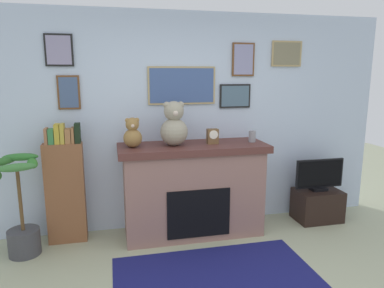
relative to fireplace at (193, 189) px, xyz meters
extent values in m
cube|color=silver|center=(-0.07, 0.36, 0.75)|extent=(5.20, 0.12, 2.60)
cube|color=tan|center=(-0.07, 0.28, 1.20)|extent=(0.81, 0.02, 0.44)
cube|color=#3E578F|center=(-0.07, 0.27, 1.20)|extent=(0.77, 0.00, 0.40)
cube|color=brown|center=(0.70, 0.28, 1.50)|extent=(0.28, 0.02, 0.40)
cube|color=#8B8BB3|center=(0.70, 0.27, 1.50)|extent=(0.24, 0.00, 0.36)
cube|color=black|center=(-1.42, 0.28, 1.59)|extent=(0.30, 0.02, 0.35)
cube|color=#9189AC|center=(-1.42, 0.27, 1.59)|extent=(0.26, 0.00, 0.31)
cube|color=black|center=(0.60, 0.28, 1.06)|extent=(0.39, 0.02, 0.29)
cube|color=slate|center=(0.60, 0.27, 1.06)|extent=(0.35, 0.00, 0.25)
cube|color=brown|center=(-1.35, 0.28, 1.13)|extent=(0.24, 0.02, 0.38)
cube|color=#43587E|center=(-1.35, 0.27, 1.13)|extent=(0.20, 0.00, 0.34)
cube|color=tan|center=(1.27, 0.28, 1.58)|extent=(0.40, 0.02, 0.31)
cube|color=#7C7458|center=(1.27, 0.27, 1.58)|extent=(0.36, 0.00, 0.27)
cube|color=#936960|center=(0.00, 0.00, -0.05)|extent=(1.59, 0.59, 1.00)
cube|color=brown|center=(0.00, 0.00, 0.50)|extent=(1.71, 0.65, 0.08)
cube|color=black|center=(0.00, -0.30, -0.19)|extent=(0.72, 0.02, 0.55)
cube|color=brown|center=(-1.44, 0.10, 0.02)|extent=(0.42, 0.16, 1.14)
cube|color=#986141|center=(-1.59, 0.10, 0.68)|extent=(0.03, 0.13, 0.17)
cube|color=#367941|center=(-1.54, 0.10, 0.67)|extent=(0.06, 0.13, 0.16)
cube|color=gold|center=(-1.48, 0.10, 0.70)|extent=(0.05, 0.13, 0.22)
cube|color=gold|center=(-1.42, 0.10, 0.70)|extent=(0.04, 0.13, 0.22)
cube|color=#9F693E|center=(-1.37, 0.10, 0.67)|extent=(0.06, 0.13, 0.16)
cube|color=#98643C|center=(-1.32, 0.10, 0.68)|extent=(0.03, 0.13, 0.17)
cube|color=black|center=(-1.27, 0.10, 0.70)|extent=(0.06, 0.13, 0.22)
cylinder|color=#3F3F44|center=(-1.86, -0.12, -0.41)|extent=(0.32, 0.32, 0.28)
cylinder|color=brown|center=(-1.86, -0.12, 0.05)|extent=(0.04, 0.04, 0.64)
ellipsoid|color=#337F2B|center=(-1.71, -0.09, 0.43)|extent=(0.19, 0.37, 0.08)
ellipsoid|color=#327730|center=(-1.85, 0.04, 0.48)|extent=(0.36, 0.11, 0.08)
ellipsoid|color=#34712E|center=(-2.00, -0.02, 0.45)|extent=(0.29, 0.35, 0.08)
ellipsoid|color=#3F7C3A|center=(-1.82, -0.30, 0.45)|extent=(0.37, 0.18, 0.08)
cube|color=black|center=(1.66, 0.00, -0.35)|extent=(0.57, 0.40, 0.40)
cube|color=black|center=(1.66, 0.00, -0.12)|extent=(0.20, 0.14, 0.04)
cube|color=black|center=(1.66, 0.00, 0.08)|extent=(0.65, 0.03, 0.37)
cube|color=black|center=(1.66, -0.02, 0.08)|extent=(0.61, 0.00, 0.33)
cube|color=navy|center=(0.00, -0.98, -0.54)|extent=(1.91, 1.09, 0.01)
cylinder|color=gray|center=(0.72, -0.02, 0.60)|extent=(0.08, 0.08, 0.14)
cube|color=brown|center=(0.23, -0.02, 0.62)|extent=(0.13, 0.09, 0.17)
cylinder|color=white|center=(0.23, -0.07, 0.65)|extent=(0.10, 0.01, 0.10)
sphere|color=olive|center=(-0.68, -0.02, 0.64)|extent=(0.21, 0.21, 0.21)
sphere|color=olive|center=(-0.68, -0.02, 0.79)|extent=(0.15, 0.15, 0.15)
sphere|color=olive|center=(-0.73, -0.02, 0.84)|extent=(0.05, 0.05, 0.05)
sphere|color=olive|center=(-0.63, -0.02, 0.84)|extent=(0.05, 0.05, 0.05)
sphere|color=beige|center=(-0.68, -0.08, 0.79)|extent=(0.04, 0.04, 0.04)
sphere|color=gray|center=(-0.22, -0.02, 0.69)|extent=(0.31, 0.31, 0.31)
sphere|color=gray|center=(-0.22, -0.02, 0.93)|extent=(0.22, 0.22, 0.22)
sphere|color=gray|center=(-0.30, -0.02, 0.99)|extent=(0.08, 0.08, 0.08)
sphere|color=gray|center=(-0.14, -0.02, 0.99)|extent=(0.08, 0.08, 0.08)
sphere|color=beige|center=(-0.22, -0.11, 0.92)|extent=(0.07, 0.07, 0.07)
camera|label=1|loc=(-0.91, -3.91, 1.34)|focal=33.31mm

